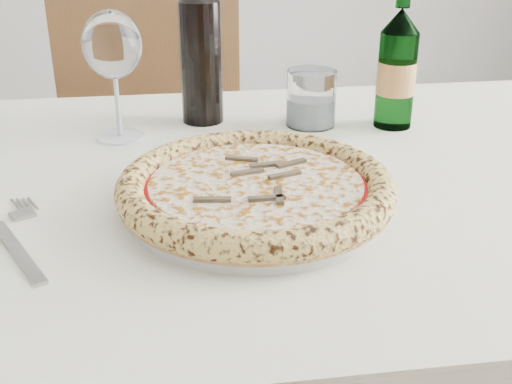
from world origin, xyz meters
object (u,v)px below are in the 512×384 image
chair_far (152,142)px  plate (256,201)px  dining_table (237,241)px  pizza (256,187)px  wine_glass (112,48)px  wine_bottle (201,50)px  tumbler (311,102)px  beer_bottle (397,69)px

chair_far → plate: 0.89m
dining_table → pizza: 0.16m
dining_table → wine_glass: (-0.13, 0.18, 0.23)m
dining_table → wine_bottle: 0.31m
plate → tumbler: bearing=59.3°
dining_table → pizza: bearing=-90.0°
dining_table → wine_bottle: bearing=90.3°
pizza → wine_glass: (-0.13, 0.28, 0.11)m
chair_far → wine_bottle: 0.63m
beer_bottle → wine_bottle: size_ratio=0.85×
wine_glass → chair_far: bearing=80.7°
dining_table → tumbler: tumbler is taller
plate → beer_bottle: 0.37m
tumbler → wine_glass: bearing=177.4°
chair_far → wine_glass: size_ratio=5.00×
pizza → tumbler: 0.31m
dining_table → beer_bottle: (0.28, 0.13, 0.19)m
chair_far → wine_bottle: wine_bottle is taller
tumbler → beer_bottle: 0.14m
chair_far → plate: bearing=-87.4°
plate → wine_glass: wine_glass is taller
wine_glass → wine_bottle: 0.14m
wine_glass → beer_bottle: bearing=-6.9°
dining_table → chair_far: chair_far is taller
wine_bottle → pizza: bearing=-89.8°
beer_bottle → wine_bottle: bearing=160.4°
wine_glass → beer_bottle: (0.41, -0.05, -0.04)m
dining_table → tumbler: size_ratio=16.38×
chair_far → wine_bottle: bearing=-85.9°
chair_far → pizza: 0.90m
plate → wine_glass: size_ratio=1.58×
wine_bottle → wine_glass: bearing=-159.6°
chair_far → beer_bottle: beer_bottle is taller
wine_glass → tumbler: wine_glass is taller
pizza → wine_bottle: wine_bottle is taller
chair_far → beer_bottle: 0.78m
dining_table → tumbler: (0.16, 0.17, 0.13)m
wine_glass → tumbler: bearing=-2.6°
beer_bottle → wine_bottle: wine_bottle is taller
pizza → beer_bottle: 0.37m
beer_bottle → pizza: bearing=-140.7°
tumbler → chair_far: bearing=108.2°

